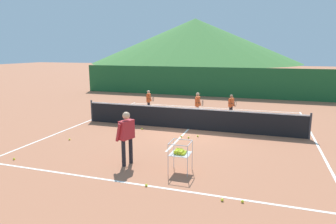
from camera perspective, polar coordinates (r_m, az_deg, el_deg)
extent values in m
plane|color=#A86647|center=(13.32, 3.93, -3.28)|extent=(120.00, 120.00, 0.00)
cube|color=white|center=(8.11, -6.51, -13.43)|extent=(10.20, 0.08, 0.01)
cube|color=white|center=(18.39, 7.99, 0.82)|extent=(10.20, 0.08, 0.01)
cube|color=white|center=(15.33, -14.88, -1.64)|extent=(0.08, 11.14, 0.01)
cube|color=white|center=(13.11, 26.17, -4.73)|extent=(0.08, 11.14, 0.01)
cube|color=white|center=(13.32, 3.93, -3.27)|extent=(0.08, 6.34, 0.01)
cylinder|color=#333338|center=(15.12, -14.33, 0.22)|extent=(0.08, 0.08, 1.05)
cylinder|color=#333338|center=(12.95, 25.48, -2.46)|extent=(0.08, 0.08, 1.05)
cube|color=black|center=(13.21, 3.96, -1.35)|extent=(9.71, 0.02, 0.92)
cube|color=white|center=(13.11, 3.99, 0.71)|extent=(9.71, 0.03, 0.06)
cylinder|color=black|center=(9.15, -8.46, -7.77)|extent=(0.12, 0.12, 0.82)
cylinder|color=black|center=(9.36, -7.12, -7.28)|extent=(0.12, 0.12, 0.82)
cube|color=#B2262D|center=(9.05, -7.91, -3.37)|extent=(0.36, 0.53, 0.57)
sphere|color=#DBAD84|center=(8.95, -7.98, -0.68)|extent=(0.23, 0.23, 0.23)
cylinder|color=#B2262D|center=(8.92, -9.46, -3.88)|extent=(0.24, 0.15, 0.56)
cylinder|color=#B2262D|center=(9.28, -6.90, -3.21)|extent=(0.19, 0.13, 0.56)
torus|color=#262628|center=(9.47, -8.04, -3.23)|extent=(0.11, 0.28, 0.29)
cylinder|color=black|center=(9.31, -6.95, -3.47)|extent=(0.22, 0.09, 0.03)
cylinder|color=black|center=(16.88, -3.62, 1.01)|extent=(0.09, 0.09, 0.62)
cylinder|color=black|center=(16.65, -3.79, 0.86)|extent=(0.09, 0.09, 0.62)
cube|color=#E55926|center=(16.67, -3.73, 2.73)|extent=(0.23, 0.40, 0.44)
sphere|color=#DBAD84|center=(16.63, -3.74, 3.86)|extent=(0.17, 0.17, 0.17)
cylinder|color=#E55926|center=(16.88, -3.40, 2.75)|extent=(0.18, 0.09, 0.43)
cylinder|color=#E55926|center=(16.47, -3.77, 2.50)|extent=(0.14, 0.09, 0.43)
torus|color=#262628|center=(16.41, -2.85, 2.51)|extent=(0.07, 0.29, 0.29)
cylinder|color=black|center=(16.46, -3.69, 2.53)|extent=(0.22, 0.07, 0.03)
cylinder|color=silver|center=(15.41, 5.72, 0.03)|extent=(0.10, 0.10, 0.67)
cylinder|color=silver|center=(15.16, 5.53, -0.16)|extent=(0.10, 0.10, 0.67)
cube|color=#E55926|center=(15.18, 5.67, 2.04)|extent=(0.19, 0.40, 0.47)
sphere|color=tan|center=(15.12, 5.70, 3.37)|extent=(0.19, 0.19, 0.19)
cylinder|color=#E55926|center=(15.40, 6.04, 2.06)|extent=(0.18, 0.08, 0.46)
cylinder|color=#E55926|center=(14.96, 5.62, 1.77)|extent=(0.14, 0.07, 0.46)
torus|color=#262628|center=(14.91, 6.62, 1.70)|extent=(0.03, 0.29, 0.29)
cylinder|color=black|center=(14.95, 5.70, 1.75)|extent=(0.22, 0.03, 0.03)
cylinder|color=black|center=(15.91, 12.05, 0.07)|extent=(0.09, 0.09, 0.60)
cylinder|color=black|center=(15.70, 11.73, -0.07)|extent=(0.09, 0.09, 0.60)
cube|color=#E55926|center=(15.71, 11.97, 1.82)|extent=(0.26, 0.39, 0.42)
sphere|color=#996B4C|center=(15.66, 12.02, 2.97)|extent=(0.17, 0.17, 0.17)
cylinder|color=#E55926|center=(15.88, 12.41, 1.81)|extent=(0.17, 0.11, 0.41)
cylinder|color=#E55926|center=(15.51, 11.78, 1.60)|extent=(0.14, 0.10, 0.41)
torus|color=#262628|center=(15.41, 12.70, 1.54)|extent=(0.10, 0.29, 0.29)
cylinder|color=black|center=(15.50, 11.86, 1.64)|extent=(0.22, 0.09, 0.03)
cylinder|color=#B7B7BC|center=(8.95, 1.13, -7.83)|extent=(0.02, 0.02, 0.89)
cylinder|color=#B7B7BC|center=(8.82, 4.65, -8.18)|extent=(0.02, 0.02, 0.89)
cylinder|color=#B7B7BC|center=(8.45, 0.01, -9.04)|extent=(0.02, 0.02, 0.89)
cylinder|color=#B7B7BC|center=(8.31, 3.73, -9.44)|extent=(0.02, 0.02, 0.89)
cube|color=#B7B7BC|center=(8.59, 2.38, -7.95)|extent=(0.56, 0.56, 0.01)
cube|color=#B7B7BC|center=(8.74, 2.90, -5.26)|extent=(0.56, 0.02, 0.02)
cube|color=#B7B7BC|center=(8.23, 1.87, -6.35)|extent=(0.56, 0.02, 0.02)
cube|color=#B7B7BC|center=(8.56, 0.59, -5.62)|extent=(0.02, 0.56, 0.02)
cube|color=#B7B7BC|center=(8.42, 4.25, -5.95)|extent=(0.02, 0.56, 0.02)
sphere|color=yellow|center=(8.50, 1.29, -7.90)|extent=(0.07, 0.07, 0.07)
sphere|color=yellow|center=(8.56, 1.44, -7.80)|extent=(0.07, 0.07, 0.07)
sphere|color=yellow|center=(8.61, 1.58, -7.65)|extent=(0.07, 0.07, 0.07)
sphere|color=yellow|center=(8.68, 1.65, -7.48)|extent=(0.07, 0.07, 0.07)
sphere|color=yellow|center=(8.73, 1.77, -7.39)|extent=(0.07, 0.07, 0.07)
sphere|color=yellow|center=(8.48, 1.72, -7.99)|extent=(0.07, 0.07, 0.07)
sphere|color=yellow|center=(8.53, 1.81, -7.83)|extent=(0.07, 0.07, 0.07)
sphere|color=yellow|center=(8.60, 1.97, -7.70)|extent=(0.07, 0.07, 0.07)
sphere|color=yellow|center=(8.65, 2.11, -7.57)|extent=(0.07, 0.07, 0.07)
sphere|color=yellow|center=(8.72, 2.22, -7.42)|extent=(0.07, 0.07, 0.07)
sphere|color=yellow|center=(8.46, 2.15, -8.03)|extent=(0.07, 0.07, 0.07)
sphere|color=yellow|center=(8.52, 2.29, -7.88)|extent=(0.07, 0.07, 0.07)
sphere|color=yellow|center=(8.58, 2.34, -7.73)|extent=(0.07, 0.07, 0.07)
sphere|color=yellow|center=(8.63, 2.50, -7.61)|extent=(0.07, 0.07, 0.07)
sphere|color=yellow|center=(8.70, 2.61, -7.47)|extent=(0.07, 0.07, 0.07)
sphere|color=yellow|center=(8.45, 2.61, -8.07)|extent=(0.07, 0.07, 0.07)
sphere|color=yellow|center=(8.50, 2.68, -7.95)|extent=(0.07, 0.07, 0.07)
sphere|color=yellow|center=(8.57, 2.83, -7.78)|extent=(0.07, 0.07, 0.07)
sphere|color=yellow|center=(8.62, 2.92, -7.67)|extent=(0.07, 0.07, 0.07)
sphere|color=yellow|center=(8.69, 3.04, -7.51)|extent=(0.07, 0.07, 0.07)
sphere|color=yellow|center=(8.44, 2.99, -8.11)|extent=(0.07, 0.07, 0.07)
sphere|color=yellow|center=(8.49, 3.10, -7.96)|extent=(0.07, 0.07, 0.07)
sphere|color=yellow|center=(8.55, 3.24, -7.80)|extent=(0.07, 0.07, 0.07)
sphere|color=yellow|center=(8.61, 3.29, -7.69)|extent=(0.07, 0.07, 0.07)
sphere|color=yellow|center=(8.67, 3.42, -7.52)|extent=(0.07, 0.07, 0.07)
sphere|color=yellow|center=(8.48, 1.26, -7.56)|extent=(0.07, 0.07, 0.07)
sphere|color=yellow|center=(8.54, 1.44, -7.47)|extent=(0.07, 0.07, 0.07)
sphere|color=yellow|center=(8.59, 1.56, -7.30)|extent=(0.07, 0.07, 0.07)
sphere|color=yellow|center=(8.65, 1.67, -7.16)|extent=(0.07, 0.07, 0.07)
sphere|color=yellow|center=(8.71, 1.82, -7.03)|extent=(0.07, 0.07, 0.07)
sphere|color=yellow|center=(8.46, 1.71, -7.60)|extent=(0.07, 0.07, 0.07)
sphere|color=yellow|center=(8.52, 1.80, -7.48)|extent=(0.07, 0.07, 0.07)
sphere|color=yellow|center=(8.57, 1.98, -7.34)|extent=(0.07, 0.07, 0.07)
sphere|color=yellow|center=(8.64, 2.11, -7.21)|extent=(0.07, 0.07, 0.07)
sphere|color=yellow|center=(8.70, 2.18, -7.08)|extent=(0.07, 0.07, 0.07)
sphere|color=yellow|center=(8.45, 2.18, -7.65)|extent=(0.07, 0.07, 0.07)
sphere|color=yellow|center=(8.50, 2.25, -7.53)|extent=(0.07, 0.07, 0.07)
sphere|color=yellow|center=(8.56, 2.41, -7.38)|extent=(0.07, 0.07, 0.07)
sphere|color=yellow|center=(8.62, 2.54, -7.25)|extent=(0.07, 0.07, 0.07)
sphere|color=yellow|center=(8.68, 2.62, -7.13)|extent=(0.07, 0.07, 0.07)
sphere|color=yellow|center=(8.42, 2.53, -7.70)|extent=(0.07, 0.07, 0.07)
sphere|color=yellow|center=(8.49, 2.68, -7.56)|extent=(0.07, 0.07, 0.07)
sphere|color=yellow|center=(8.54, 2.78, -7.44)|extent=(0.07, 0.07, 0.07)
sphere|color=yellow|center=(8.61, 2.93, -7.32)|extent=(0.07, 0.07, 0.07)
sphere|color=yellow|center=(7.33, 10.30, -16.16)|extent=(0.07, 0.07, 0.07)
sphere|color=yellow|center=(12.30, -18.28, -4.97)|extent=(0.07, 0.07, 0.07)
sphere|color=yellow|center=(12.17, 5.71, -4.59)|extent=(0.07, 0.07, 0.07)
sphere|color=yellow|center=(13.25, -4.98, -3.22)|extent=(0.07, 0.07, 0.07)
sphere|color=yellow|center=(12.07, 2.52, -4.69)|extent=(0.07, 0.07, 0.07)
sphere|color=yellow|center=(11.96, 3.93, -4.86)|extent=(0.07, 0.07, 0.07)
sphere|color=yellow|center=(10.84, -27.31, -7.95)|extent=(0.07, 0.07, 0.07)
sphere|color=yellow|center=(7.36, 14.02, -16.20)|extent=(0.07, 0.07, 0.07)
sphere|color=yellow|center=(7.93, -4.16, -13.75)|extent=(0.07, 0.07, 0.07)
cube|color=#1E5B2D|center=(22.62, 10.09, 5.60)|extent=(22.43, 0.08, 2.21)
cone|color=#427A38|center=(85.15, 5.16, 13.36)|extent=(56.30, 56.30, 11.93)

